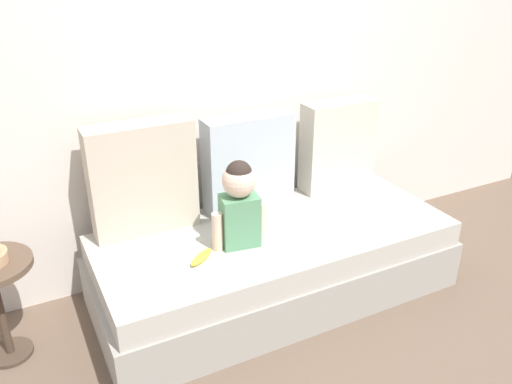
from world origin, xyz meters
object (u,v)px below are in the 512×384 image
throw_pillow_right (338,145)px  throw_pillow_left (143,179)px  couch (275,262)px  banana (201,257)px  toddler (239,202)px  throw_pillow_center (249,162)px

throw_pillow_right → throw_pillow_left: bearing=180.0°
couch → banana: bearing=-167.3°
throw_pillow_left → throw_pillow_right: 1.23m
banana → throw_pillow_left: bearing=108.7°
toddler → banana: size_ratio=2.70×
throw_pillow_left → banana: size_ratio=3.51×
throw_pillow_center → banana: size_ratio=3.24×
throw_pillow_left → banana: bearing=-71.3°
throw_pillow_right → couch: bearing=-152.4°
couch → banana: (-0.47, -0.11, 0.23)m
couch → toddler: size_ratio=4.31×
toddler → throw_pillow_center: bearing=57.6°
throw_pillow_center → banana: (-0.47, -0.43, -0.25)m
throw_pillow_left → banana: throw_pillow_left is taller
couch → throw_pillow_left: bearing=152.4°
throw_pillow_center → banana: bearing=-137.7°
couch → banana: size_ratio=11.65×
couch → toddler: 0.51m
couch → toddler: (-0.23, -0.05, 0.45)m
throw_pillow_right → toddler: throw_pillow_right is taller
throw_pillow_left → throw_pillow_center: size_ratio=1.09×
banana → toddler: bearing=14.2°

